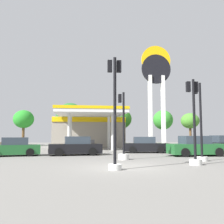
% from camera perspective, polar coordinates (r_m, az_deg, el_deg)
% --- Properties ---
extents(ground_plane, '(90.00, 90.00, 0.00)m').
position_cam_1_polar(ground_plane, '(12.75, 2.64, -12.33)').
color(ground_plane, slate).
rests_on(ground_plane, ground).
extents(gas_station, '(9.24, 13.57, 4.54)m').
position_cam_1_polar(gas_station, '(34.38, -5.30, -4.19)').
color(gas_station, gray).
rests_on(gas_station, ground).
extents(station_pole_sign, '(3.77, 0.56, 13.02)m').
position_cam_1_polar(station_pole_sign, '(32.81, 9.95, 6.53)').
color(station_pole_sign, white).
rests_on(station_pole_sign, ground).
extents(car_0, '(4.23, 2.31, 1.44)m').
position_cam_1_polar(car_0, '(23.41, 7.53, -7.48)').
color(car_0, black).
rests_on(car_0, ground).
extents(car_2, '(4.29, 2.22, 1.48)m').
position_cam_1_polar(car_2, '(20.57, -8.23, -7.72)').
color(car_2, black).
rests_on(car_2, ground).
extents(car_3, '(4.29, 1.99, 1.53)m').
position_cam_1_polar(car_3, '(20.63, 18.45, -7.44)').
color(car_3, black).
rests_on(car_3, ground).
extents(car_6, '(4.19, 2.41, 1.41)m').
position_cam_1_polar(car_6, '(20.90, -21.29, -7.47)').
color(car_6, black).
rests_on(car_6, ground).
extents(traffic_signal_0, '(0.69, 0.70, 4.84)m').
position_cam_1_polar(traffic_signal_0, '(16.57, 19.35, -4.95)').
color(traffic_signal_0, silver).
rests_on(traffic_signal_0, ground).
extents(traffic_signal_1, '(0.66, 0.69, 4.62)m').
position_cam_1_polar(traffic_signal_1, '(14.34, 18.02, -4.00)').
color(traffic_signal_1, silver).
rests_on(traffic_signal_1, ground).
extents(traffic_signal_2, '(0.70, 0.71, 4.41)m').
position_cam_1_polar(traffic_signal_2, '(16.60, 2.55, -6.46)').
color(traffic_signal_2, silver).
rests_on(traffic_signal_2, ground).
extents(traffic_signal_3, '(0.65, 0.66, 5.23)m').
position_cam_1_polar(traffic_signal_3, '(11.74, 0.62, -1.59)').
color(traffic_signal_3, silver).
rests_on(traffic_signal_3, ground).
extents(tree_1, '(3.00, 3.00, 5.32)m').
position_cam_1_polar(tree_1, '(39.81, -19.28, -1.58)').
color(tree_1, brown).
rests_on(tree_1, ground).
extents(tree_2, '(4.51, 4.51, 6.68)m').
position_cam_1_polar(tree_2, '(40.55, -9.42, -1.24)').
color(tree_2, brown).
rests_on(tree_2, ground).
extents(tree_3, '(3.48, 3.48, 5.67)m').
position_cam_1_polar(tree_3, '(39.32, 1.91, -1.60)').
color(tree_3, brown).
rests_on(tree_3, ground).
extents(tree_4, '(3.07, 3.07, 5.50)m').
position_cam_1_polar(tree_4, '(40.42, 11.42, -1.79)').
color(tree_4, brown).
rests_on(tree_4, ground).
extents(tree_5, '(2.87, 2.87, 5.10)m').
position_cam_1_polar(tree_5, '(42.03, 17.17, -1.97)').
color(tree_5, brown).
rests_on(tree_5, ground).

